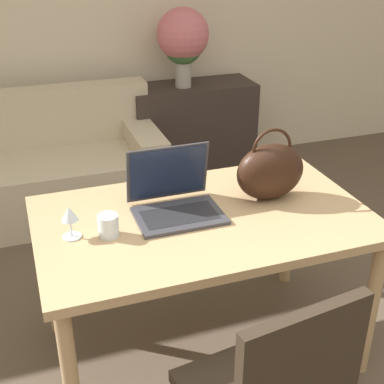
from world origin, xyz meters
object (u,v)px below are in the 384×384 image
Objects in this scene: wine_glass at (70,216)px; handbag at (270,171)px; laptop at (174,195)px; couch at (17,176)px; drinking_glass at (108,226)px; flower_vase at (183,39)px.

handbag is at bearing 3.34° from wine_glass.
handbag is (0.44, -0.03, 0.06)m from laptop.
couch is at bearing 111.79° from laptop.
drinking_glass is at bearing -158.55° from laptop.
couch is at bearing 123.46° from handbag.
laptop is 3.98× the size of drinking_glass.
drinking_glass is 0.16× the size of flower_vase.
couch is 5.95× the size of handbag.
laptop is at bearing 10.48° from wine_glass.
handbag reaches higher than wine_glass.
laptop is 0.46m from wine_glass.
wine_glass is at bearing -119.75° from flower_vase.
handbag is (1.07, -1.63, 0.58)m from couch.
drinking_glass is (0.33, -1.72, 0.49)m from couch.
handbag is (0.74, 0.09, 0.09)m from drinking_glass.
wine_glass is at bearing -83.56° from couch.
wine_glass is (0.19, -1.68, 0.54)m from couch.
wine_glass is (-0.45, -0.08, 0.02)m from laptop.
laptop reaches higher than couch.
couch is 3.38× the size of flower_vase.
wine_glass is 2.24m from flower_vase.
flower_vase is (1.11, 1.94, 0.26)m from wine_glass.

